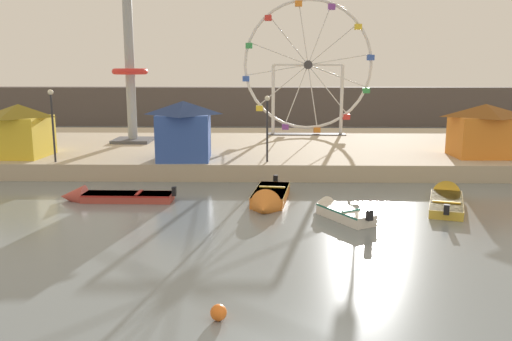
# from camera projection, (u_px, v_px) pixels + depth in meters

# --- Properties ---
(quay_promenade) EXTENTS (110.00, 19.50, 1.01)m
(quay_promenade) POSITION_uv_depth(u_px,v_px,m) (283.00, 149.00, 39.95)
(quay_promenade) COLOR #B7A88E
(quay_promenade) RESTS_ON ground_plane
(distant_town_skyline) EXTENTS (140.00, 3.00, 4.40)m
(distant_town_skyline) POSITION_uv_depth(u_px,v_px,m) (278.00, 106.00, 61.04)
(distant_town_skyline) COLOR #564C47
(distant_town_skyline) RESTS_ON ground_plane
(motorboat_mustard_yellow) EXTENTS (3.10, 5.72, 1.37)m
(motorboat_mustard_yellow) POSITION_uv_depth(u_px,v_px,m) (446.00, 198.00, 25.90)
(motorboat_mustard_yellow) COLOR gold
(motorboat_mustard_yellow) RESTS_ON ground_plane
(motorboat_orange_hull) EXTENTS (2.14, 5.22, 1.48)m
(motorboat_orange_hull) POSITION_uv_depth(u_px,v_px,m) (269.00, 199.00, 25.44)
(motorboat_orange_hull) COLOR orange
(motorboat_orange_hull) RESTS_ON ground_plane
(motorboat_white_red_stripe) EXTENTS (2.74, 3.71, 1.07)m
(motorboat_white_red_stripe) POSITION_uv_depth(u_px,v_px,m) (338.00, 211.00, 23.41)
(motorboat_white_red_stripe) COLOR silver
(motorboat_white_red_stripe) RESTS_ON ground_plane
(motorboat_faded_red) EXTENTS (5.84, 1.33, 1.17)m
(motorboat_faded_red) POSITION_uv_depth(u_px,v_px,m) (107.00, 197.00, 26.20)
(motorboat_faded_red) COLOR #B24238
(motorboat_faded_red) RESTS_ON ground_plane
(ferris_wheel_white_frame) EXTENTS (10.81, 1.20, 11.11)m
(ferris_wheel_white_frame) POSITION_uv_depth(u_px,v_px,m) (308.00, 67.00, 43.35)
(ferris_wheel_white_frame) COLOR silver
(ferris_wheel_white_frame) RESTS_ON quay_promenade
(drop_tower_steel_tower) EXTENTS (2.80, 2.80, 15.65)m
(drop_tower_steel_tower) POSITION_uv_depth(u_px,v_px,m) (129.00, 57.00, 38.80)
(drop_tower_steel_tower) COLOR #999EA3
(drop_tower_steel_tower) RESTS_ON quay_promenade
(carnival_booth_orange_canopy) EXTENTS (4.14, 3.25, 3.33)m
(carnival_booth_orange_canopy) POSITION_uv_depth(u_px,v_px,m) (484.00, 129.00, 32.95)
(carnival_booth_orange_canopy) COLOR orange
(carnival_booth_orange_canopy) RESTS_ON quay_promenade
(carnival_booth_yellow_awning) EXTENTS (3.59, 3.75, 3.31)m
(carnival_booth_yellow_awning) POSITION_uv_depth(u_px,v_px,m) (20.00, 130.00, 33.00)
(carnival_booth_yellow_awning) COLOR yellow
(carnival_booth_yellow_awning) RESTS_ON quay_promenade
(carnival_booth_blue_tent) EXTENTS (3.62, 3.82, 3.57)m
(carnival_booth_blue_tent) POSITION_uv_depth(u_px,v_px,m) (184.00, 129.00, 32.00)
(carnival_booth_blue_tent) COLOR #3356B7
(carnival_booth_blue_tent) RESTS_ON quay_promenade
(promenade_lamp_near) EXTENTS (0.32, 0.32, 3.94)m
(promenade_lamp_near) POSITION_uv_depth(u_px,v_px,m) (267.00, 119.00, 30.99)
(promenade_lamp_near) COLOR #2D2D33
(promenade_lamp_near) RESTS_ON quay_promenade
(promenade_lamp_far) EXTENTS (0.32, 0.32, 4.30)m
(promenade_lamp_far) POSITION_uv_depth(u_px,v_px,m) (52.00, 115.00, 30.88)
(promenade_lamp_far) COLOR #2D2D33
(promenade_lamp_far) RESTS_ON quay_promenade
(mooring_buoy_orange) EXTENTS (0.44, 0.44, 0.44)m
(mooring_buoy_orange) POSITION_uv_depth(u_px,v_px,m) (219.00, 313.00, 13.74)
(mooring_buoy_orange) COLOR orange
(mooring_buoy_orange) RESTS_ON ground_plane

